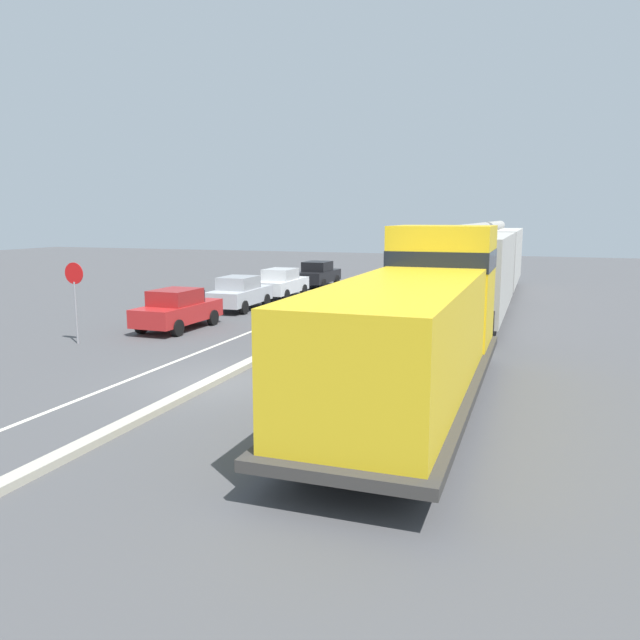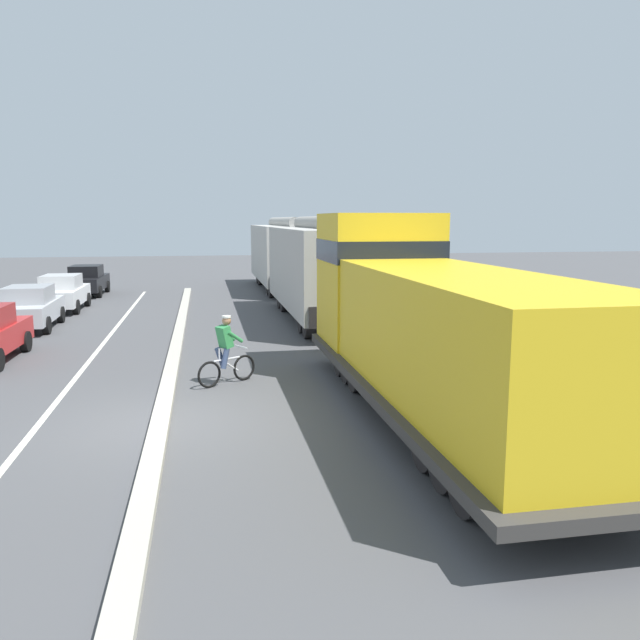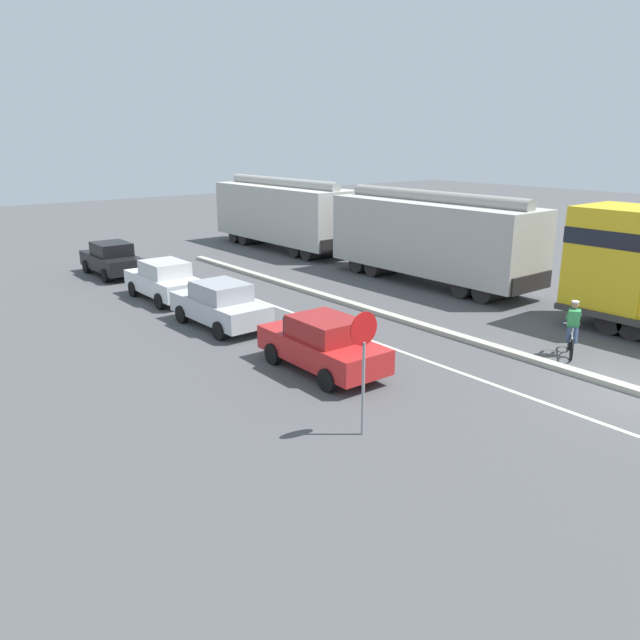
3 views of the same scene
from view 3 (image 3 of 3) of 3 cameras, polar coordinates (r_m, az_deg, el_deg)
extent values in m
plane|color=#4C4C4F|center=(18.38, 27.21, -6.11)|extent=(120.00, 120.00, 0.00)
cube|color=#B2AD9E|center=(21.24, 12.53, -1.49)|extent=(0.36, 36.00, 0.16)
cube|color=silver|center=(19.53, 8.06, -3.08)|extent=(0.14, 36.00, 0.01)
cube|color=gold|center=(24.00, 25.82, 5.14)|extent=(2.80, 2.80, 3.50)
cube|color=black|center=(23.88, 26.05, 6.99)|extent=(2.83, 2.83, 0.56)
cylinder|color=black|center=(24.23, 26.11, 0.45)|extent=(2.40, 1.00, 1.00)
cube|color=#ADABA3|center=(28.74, 10.18, 7.53)|extent=(2.90, 10.40, 3.10)
cylinder|color=gray|center=(28.53, 10.36, 10.96)|extent=(0.60, 9.88, 0.60)
cube|color=black|center=(32.58, 3.11, 6.65)|extent=(2.61, 0.10, 0.70)
cube|color=black|center=(25.86, 18.79, 3.22)|extent=(2.61, 0.10, 0.70)
cylinder|color=black|center=(31.60, 4.88, 5.39)|extent=(2.46, 0.90, 0.90)
cylinder|color=black|center=(30.83, 6.29, 5.07)|extent=(2.46, 0.90, 0.90)
cylinder|color=black|center=(27.40, 14.19, 3.23)|extent=(2.46, 0.90, 0.90)
cylinder|color=black|center=(26.77, 16.05, 2.78)|extent=(2.46, 0.90, 0.90)
cube|color=#B8B6AE|center=(37.33, -3.45, 9.76)|extent=(2.90, 10.40, 3.10)
cylinder|color=#9C9A94|center=(37.17, -3.49, 12.41)|extent=(0.60, 9.88, 0.60)
cube|color=black|center=(41.85, -7.63, 8.71)|extent=(2.61, 0.10, 0.70)
cube|color=black|center=(33.39, 1.85, 6.91)|extent=(2.61, 0.10, 0.70)
cylinder|color=black|center=(40.67, -6.51, 7.82)|extent=(2.46, 0.90, 0.90)
cylinder|color=black|center=(39.76, -5.65, 7.64)|extent=(2.46, 0.90, 0.90)
cylinder|color=black|center=(35.45, -0.88, 6.65)|extent=(2.46, 0.90, 0.90)
cylinder|color=black|center=(34.60, 0.24, 6.41)|extent=(2.46, 0.90, 0.90)
cube|color=red|center=(17.78, 0.17, -2.62)|extent=(1.78, 4.23, 0.70)
cube|color=maroon|center=(17.47, 0.47, -0.73)|extent=(1.54, 1.93, 0.60)
cube|color=#1E232D|center=(18.24, -1.46, -0.15)|extent=(1.43, 0.15, 0.51)
cylinder|color=black|center=(18.46, -4.30, -3.09)|extent=(0.23, 0.64, 0.64)
cylinder|color=black|center=(19.34, -0.30, -2.13)|extent=(0.23, 0.64, 0.64)
cylinder|color=black|center=(16.48, 0.72, -5.51)|extent=(0.23, 0.64, 0.64)
cylinder|color=black|center=(17.46, 4.90, -4.28)|extent=(0.23, 0.64, 0.64)
cube|color=#B7BABF|center=(22.20, -9.15, 1.06)|extent=(1.80, 4.24, 0.70)
cube|color=#9C9EA2|center=(21.91, -9.02, 2.62)|extent=(1.55, 1.94, 0.60)
cube|color=#1E232D|center=(22.77, -10.33, 2.95)|extent=(1.43, 0.16, 0.51)
cylinder|color=black|center=(23.02, -12.51, 0.53)|extent=(0.24, 0.65, 0.64)
cylinder|color=black|center=(23.77, -9.08, 1.22)|extent=(0.24, 0.65, 0.64)
cylinder|color=black|center=(20.83, -9.14, -0.97)|extent=(0.24, 0.65, 0.64)
cylinder|color=black|center=(21.66, -5.50, -0.15)|extent=(0.24, 0.65, 0.64)
cube|color=silver|center=(26.43, -14.06, 3.25)|extent=(1.72, 4.21, 0.70)
cube|color=beige|center=(26.16, -14.02, 4.58)|extent=(1.51, 1.91, 0.60)
cube|color=#1E232D|center=(27.07, -14.91, 4.80)|extent=(1.43, 0.13, 0.51)
cylinder|color=black|center=(27.37, -16.69, 2.74)|extent=(0.22, 0.64, 0.64)
cylinder|color=black|center=(27.99, -13.63, 3.26)|extent=(0.22, 0.64, 0.64)
cylinder|color=black|center=(25.03, -14.42, 1.68)|extent=(0.22, 0.64, 0.64)
cylinder|color=black|center=(25.70, -11.15, 2.27)|extent=(0.22, 0.64, 0.64)
cube|color=black|center=(31.81, -18.51, 5.07)|extent=(1.75, 4.22, 0.70)
cube|color=black|center=(31.56, -18.53, 6.19)|extent=(1.52, 1.92, 0.60)
cube|color=#1E232D|center=(32.50, -19.13, 6.32)|extent=(1.43, 0.14, 0.51)
cylinder|color=black|center=(32.84, -20.56, 4.59)|extent=(0.23, 0.64, 0.64)
cylinder|color=black|center=(33.35, -17.93, 5.00)|extent=(0.23, 0.64, 0.64)
cylinder|color=black|center=(30.41, -19.04, 3.86)|extent=(0.23, 0.64, 0.64)
cylinder|color=black|center=(30.95, -16.22, 4.31)|extent=(0.23, 0.64, 0.64)
torus|color=black|center=(21.14, 21.85, -1.68)|extent=(0.58, 0.41, 0.66)
torus|color=black|center=(20.15, 22.00, -2.57)|extent=(0.58, 0.41, 0.66)
cylinder|color=silver|center=(20.56, 22.01, -1.32)|extent=(0.69, 0.47, 0.05)
cylinder|color=silver|center=(20.70, 21.95, -1.72)|extent=(0.43, 0.30, 0.36)
cylinder|color=silver|center=(20.30, 22.09, -1.10)|extent=(0.04, 0.04, 0.30)
cylinder|color=silver|center=(20.91, 22.02, -0.31)|extent=(0.29, 0.42, 0.04)
cylinder|color=#38476B|center=(20.42, 21.77, -1.26)|extent=(0.33, 0.28, 0.52)
cylinder|color=#38476B|center=(20.44, 22.33, -1.31)|extent=(0.30, 0.26, 0.52)
cube|color=#338C4C|center=(20.35, 22.19, 0.17)|extent=(0.46, 0.46, 0.57)
sphere|color=#9E7051|center=(20.32, 22.30, 1.27)|extent=(0.22, 0.22, 0.22)
cylinder|color=white|center=(20.30, 22.33, 1.55)|extent=(0.22, 0.22, 0.05)
cylinder|color=#338C4C|center=(20.53, 21.72, 0.35)|extent=(0.44, 0.33, 0.36)
cylinder|color=#338C4C|center=(20.56, 22.60, 0.27)|extent=(0.44, 0.33, 0.36)
cylinder|color=gray|center=(13.92, 3.97, -6.34)|extent=(0.07, 0.07, 2.20)
cylinder|color=red|center=(13.45, 4.02, -0.80)|extent=(0.76, 0.03, 0.76)
cylinder|color=white|center=(13.46, 3.98, -0.79)|extent=(0.48, 0.01, 0.48)
camera|label=1|loc=(25.51, 69.59, 1.17)|focal=35.00mm
camera|label=2|loc=(18.01, 69.17, -2.09)|focal=35.00mm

